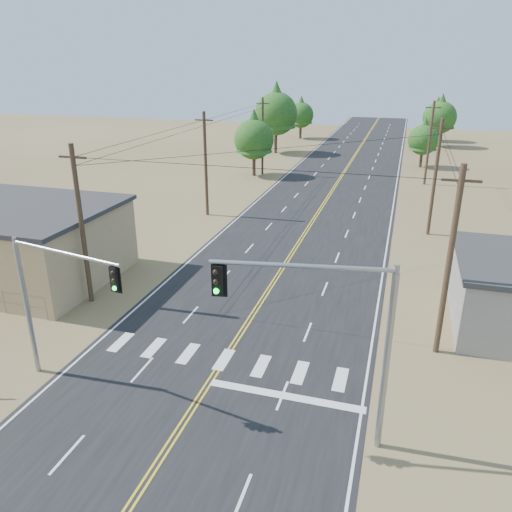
% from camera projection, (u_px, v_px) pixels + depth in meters
% --- Properties ---
extents(ground, '(220.00, 220.00, 0.00)m').
position_uv_depth(ground, '(150.00, 475.00, 18.57)').
color(ground, olive).
rests_on(ground, ground).
extents(road, '(15.00, 200.00, 0.02)m').
position_uv_depth(road, '(307.00, 230.00, 45.32)').
color(road, black).
rests_on(road, ground).
extents(utility_pole_left_near, '(1.80, 0.30, 10.00)m').
position_uv_depth(utility_pole_left_near, '(82.00, 225.00, 30.19)').
color(utility_pole_left_near, '#4C3826').
rests_on(utility_pole_left_near, ground).
extents(utility_pole_left_mid, '(1.80, 0.30, 10.00)m').
position_uv_depth(utility_pole_left_mid, '(206.00, 164.00, 48.03)').
color(utility_pole_left_mid, '#4C3826').
rests_on(utility_pole_left_mid, ground).
extents(utility_pole_left_far, '(1.80, 0.30, 10.00)m').
position_uv_depth(utility_pole_left_far, '(263.00, 136.00, 65.87)').
color(utility_pole_left_far, '#4C3826').
rests_on(utility_pole_left_far, ground).
extents(utility_pole_right_near, '(1.80, 0.30, 10.00)m').
position_uv_depth(utility_pole_right_near, '(449.00, 262.00, 24.60)').
color(utility_pole_right_near, '#4C3826').
rests_on(utility_pole_right_near, ground).
extents(utility_pole_right_mid, '(1.80, 0.30, 10.00)m').
position_uv_depth(utility_pole_right_mid, '(435.00, 177.00, 42.44)').
color(utility_pole_right_mid, '#4C3826').
rests_on(utility_pole_right_mid, ground).
extents(utility_pole_right_far, '(1.80, 0.30, 10.00)m').
position_uv_depth(utility_pole_right_far, '(429.00, 143.00, 60.28)').
color(utility_pole_right_far, '#4C3826').
rests_on(utility_pole_right_far, ground).
extents(signal_mast_left, '(6.15, 1.50, 7.03)m').
position_uv_depth(signal_mast_left, '(50.00, 291.00, 22.29)').
color(signal_mast_left, gray).
rests_on(signal_mast_left, ground).
extents(signal_mast_right, '(6.66, 1.46, 7.84)m').
position_uv_depth(signal_mast_right, '(336.00, 326.00, 18.28)').
color(signal_mast_right, gray).
rests_on(signal_mast_right, ground).
extents(tree_left_near, '(5.22, 5.22, 8.70)m').
position_uv_depth(tree_left_near, '(254.00, 135.00, 64.96)').
color(tree_left_near, '#3F2D1E').
rests_on(tree_left_near, ground).
extents(tree_left_mid, '(6.88, 6.88, 11.46)m').
position_uv_depth(tree_left_mid, '(276.00, 109.00, 80.76)').
color(tree_left_mid, '#3F2D1E').
rests_on(tree_left_mid, ground).
extents(tree_left_far, '(4.88, 4.88, 8.13)m').
position_uv_depth(tree_left_far, '(301.00, 112.00, 96.84)').
color(tree_left_far, '#3F2D1E').
rests_on(tree_left_far, ground).
extents(tree_right_near, '(4.24, 4.24, 7.07)m').
position_uv_depth(tree_right_near, '(424.00, 137.00, 70.56)').
color(tree_right_near, '#3F2D1E').
rests_on(tree_right_near, ground).
extents(tree_right_mid, '(5.51, 5.51, 9.19)m').
position_uv_depth(tree_right_mid, '(441.00, 114.00, 87.14)').
color(tree_right_mid, '#3F2D1E').
rests_on(tree_right_mid, ground).
extents(tree_right_far, '(4.95, 4.95, 8.25)m').
position_uv_depth(tree_right_far, '(437.00, 114.00, 93.49)').
color(tree_right_far, '#3F2D1E').
rests_on(tree_right_far, ground).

